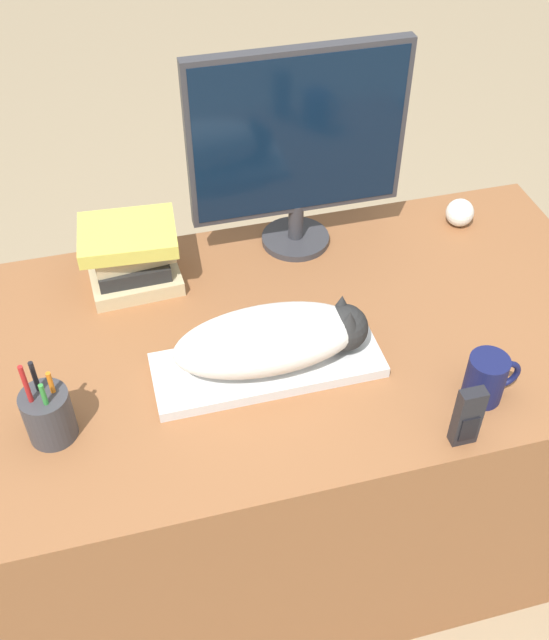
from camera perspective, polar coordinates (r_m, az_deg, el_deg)
desk at (r=1.87m, az=0.90°, el=-9.30°), size 1.49×0.79×0.76m
keyboard at (r=1.50m, az=-0.53°, el=-3.46°), size 0.46×0.16×0.02m
cat at (r=1.45m, az=0.18°, el=-1.39°), size 0.39×0.16×0.12m
monitor at (r=1.67m, az=1.81°, el=13.42°), size 0.49×0.16×0.48m
coffee_mug at (r=1.48m, az=15.88°, el=-4.28°), size 0.11×0.08×0.10m
pen_cup at (r=1.42m, az=-16.85°, el=-6.90°), size 0.09×0.09×0.19m
baseball at (r=1.91m, az=13.94°, el=7.95°), size 0.07×0.07×0.07m
phone at (r=1.39m, az=14.50°, el=-7.18°), size 0.05×0.03×0.13m
book_stack at (r=1.69m, az=-10.87°, el=4.86°), size 0.22×0.18×0.14m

